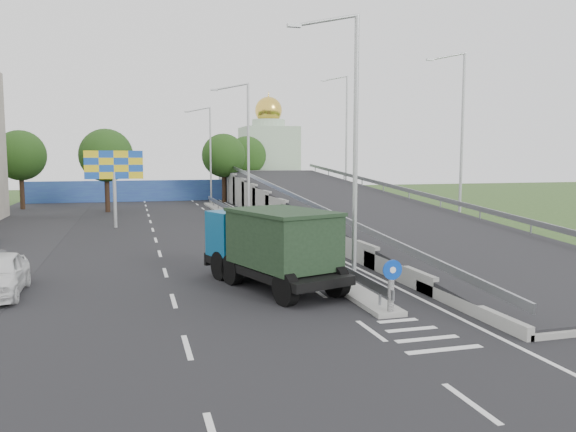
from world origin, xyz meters
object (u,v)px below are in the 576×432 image
object	(u,v)px
lamp_post_far	(209,150)
billboard	(114,169)
sign_bollard	(391,286)
lamp_post_mid	(246,146)
dump_truck	(271,244)
lamp_post_near	(351,137)
church	(269,155)

from	to	relation	value
lamp_post_far	billboard	world-z (taller)	lamp_post_far
sign_bollard	billboard	size ratio (longest dim) A/B	0.30
lamp_post_mid	dump_truck	xyz separation A→B (m)	(-2.76, -18.69, -4.10)
lamp_post_near	billboard	bearing A→B (deg)	112.49
lamp_post_near	lamp_post_mid	world-z (taller)	same
billboard	dump_truck	size ratio (longest dim) A/B	0.74
lamp_post_mid	church	distance (m)	35.41
lamp_post_near	church	distance (m)	54.90
lamp_post_near	lamp_post_far	bearing A→B (deg)	90.00
lamp_post_mid	billboard	xyz separation A→B (m)	(-9.11, 2.00, -1.62)
lamp_post_near	church	xyz separation A→B (m)	(9.89, 54.00, -0.50)
lamp_post_far	dump_truck	bearing A→B (deg)	-94.09
lamp_post_near	billboard	world-z (taller)	lamp_post_near
lamp_post_mid	lamp_post_far	distance (m)	20.00
sign_bollard	lamp_post_mid	distance (m)	24.30
lamp_post_mid	church	world-z (taller)	church
sign_bollard	billboard	distance (m)	27.53
lamp_post_far	lamp_post_near	bearing A→B (deg)	-90.00
lamp_post_near	lamp_post_mid	size ratio (longest dim) A/B	1.00
lamp_post_far	dump_truck	world-z (taller)	lamp_post_far
church	billboard	xyz separation A→B (m)	(-19.00, -32.00, -1.12)
billboard	sign_bollard	bearing A→B (deg)	-70.79
billboard	lamp_post_near	bearing A→B (deg)	-67.51
lamp_post_mid	lamp_post_near	bearing A→B (deg)	-90.00
sign_bollard	church	size ratio (longest dim) A/B	0.12
billboard	church	bearing A→B (deg)	59.30
lamp_post_far	church	distance (m)	17.15
sign_bollard	lamp_post_near	world-z (taller)	lamp_post_near
lamp_post_mid	billboard	size ratio (longest dim) A/B	1.83
dump_truck	sign_bollard	bearing A→B (deg)	-80.71
lamp_post_mid	lamp_post_far	world-z (taller)	same
lamp_post_near	billboard	size ratio (longest dim) A/B	1.83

